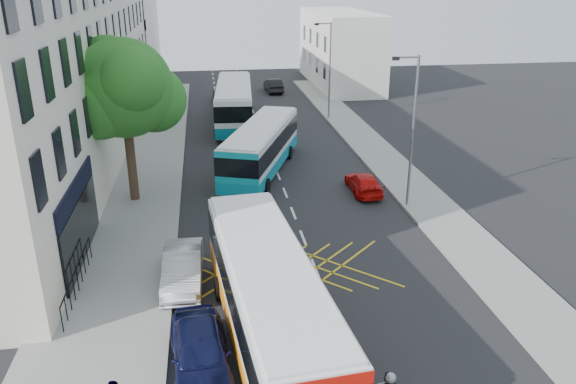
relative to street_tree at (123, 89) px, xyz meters
name	(u,v)px	position (x,y,z in m)	size (l,w,h in m)	color
ground	(349,354)	(8.51, -14.97, -6.29)	(120.00, 120.00, 0.00)	black
pavement_left	(135,200)	(0.01, 0.03, -6.22)	(5.00, 70.00, 0.15)	gray
pavement_right	(409,185)	(16.01, 0.03, -6.22)	(3.00, 70.00, 0.15)	gray
terrace_main	(55,57)	(-5.49, 9.52, 0.46)	(8.30, 45.00, 13.50)	beige
terrace_far	(118,36)	(-5.49, 40.03, -1.29)	(8.00, 20.00, 10.00)	silver
building_right	(340,49)	(19.51, 33.03, -2.29)	(6.00, 18.00, 8.00)	silver
street_tree	(123,89)	(0.00, 0.00, 0.00)	(6.30, 5.70, 8.80)	#382619
lamp_near	(412,124)	(14.71, -2.97, -1.68)	(1.45, 0.15, 8.00)	slate
lamp_far	(329,66)	(14.71, 17.03, -1.68)	(1.45, 0.15, 8.00)	slate
railings	(77,278)	(-1.19, -9.67, -5.57)	(0.08, 5.60, 1.14)	black
bus_near	(269,299)	(5.94, -13.94, -4.55)	(3.79, 11.93, 3.30)	silver
bus_mid	(261,147)	(7.54, 4.00, -4.68)	(6.16, 11.10, 3.06)	silver
bus_far	(234,103)	(6.58, 16.33, -4.48)	(3.70, 12.43, 3.45)	silver
parked_car_blue	(201,352)	(3.61, -15.16, -5.51)	(1.84, 4.57, 1.56)	#0D1036
parked_car_silver	(183,268)	(2.91, -9.48, -5.57)	(1.54, 4.41, 1.45)	#ACAFB4
red_hatchback	(364,183)	(13.04, -0.53, -5.73)	(1.58, 3.89, 1.13)	red
distant_car_grey	(224,96)	(6.06, 25.42, -5.68)	(2.05, 4.44, 1.23)	#3C3D43
distant_car_dark	(273,85)	(11.50, 29.52, -5.58)	(1.52, 4.35, 1.43)	black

